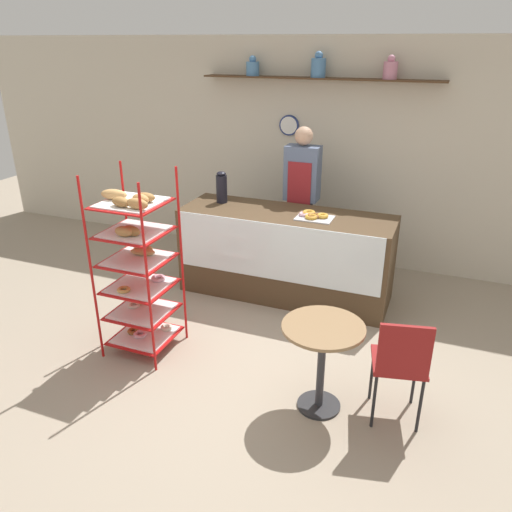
{
  "coord_description": "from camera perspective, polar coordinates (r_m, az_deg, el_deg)",
  "views": [
    {
      "loc": [
        1.55,
        -3.44,
        2.64
      ],
      "look_at": [
        0.0,
        0.47,
        0.81
      ],
      "focal_mm": 35.0,
      "sensor_mm": 36.0,
      "label": 1
    }
  ],
  "objects": [
    {
      "name": "ground_plane",
      "position": [
        4.6,
        -2.21,
        -11.56
      ],
      "size": [
        14.0,
        14.0,
        0.0
      ],
      "primitive_type": "plane",
      "color": "gray"
    },
    {
      "name": "back_wall",
      "position": [
        6.32,
        7.11,
        11.67
      ],
      "size": [
        10.0,
        0.3,
        2.7
      ],
      "color": "beige",
      "rests_on": "ground_plane"
    },
    {
      "name": "display_counter",
      "position": [
        5.47,
        3.37,
        0.19
      ],
      "size": [
        2.28,
        0.74,
        0.96
      ],
      "color": "#4C3823",
      "rests_on": "ground_plane"
    },
    {
      "name": "pastry_rack",
      "position": [
        4.44,
        -13.37,
        -0.75
      ],
      "size": [
        0.58,
        0.57,
        1.67
      ],
      "color": "#B71414",
      "rests_on": "ground_plane"
    },
    {
      "name": "person_worker",
      "position": [
        5.77,
        5.22,
        6.68
      ],
      "size": [
        0.38,
        0.23,
        1.78
      ],
      "color": "#282833",
      "rests_on": "ground_plane"
    },
    {
      "name": "cafe_table",
      "position": [
        3.79,
        7.58,
        -10.34
      ],
      "size": [
        0.62,
        0.62,
        0.73
      ],
      "color": "#262628",
      "rests_on": "ground_plane"
    },
    {
      "name": "cafe_chair",
      "position": [
        3.75,
        16.23,
        -11.39
      ],
      "size": [
        0.45,
        0.45,
        0.89
      ],
      "rotation": [
        0.0,
        0.0,
        3.36
      ],
      "color": "black",
      "rests_on": "ground_plane"
    },
    {
      "name": "coffee_carafe",
      "position": [
        5.62,
        -3.95,
        7.84
      ],
      "size": [
        0.12,
        0.12,
        0.35
      ],
      "color": "black",
      "rests_on": "display_counter"
    },
    {
      "name": "donut_tray_counter",
      "position": [
        5.16,
        6.54,
        4.57
      ],
      "size": [
        0.37,
        0.28,
        0.05
      ],
      "color": "silver",
      "rests_on": "display_counter"
    }
  ]
}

